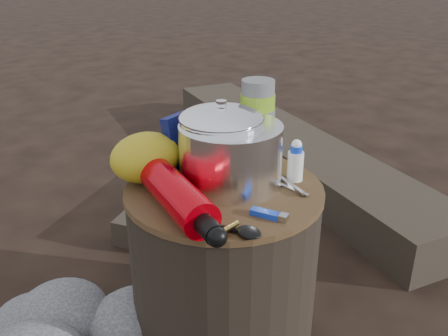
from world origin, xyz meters
TOP-DOWN VIEW (x-y plane):
  - ground at (0.00, 0.00)m, footprint 60.00×60.00m
  - stump at (0.00, 0.00)m, footprint 0.47×0.47m
  - log_main at (0.90, 0.71)m, footprint 0.71×1.97m
  - log_small at (0.46, 0.78)m, footprint 1.06×0.80m
  - foil_windscreen at (0.03, 0.01)m, footprint 0.24×0.24m
  - camping_pot at (0.01, 0.02)m, footprint 0.19×0.19m
  - fuel_bottle at (-0.15, -0.04)m, footprint 0.13×0.34m
  - thermos at (0.16, 0.07)m, footprint 0.09×0.09m
  - travel_mug at (0.12, 0.14)m, footprint 0.09×0.09m
  - stuff_sack at (-0.13, 0.14)m, footprint 0.17×0.14m
  - food_pouch at (-0.02, 0.15)m, footprint 0.12×0.06m
  - lighter at (-0.01, -0.16)m, footprint 0.05×0.08m
  - pot_grabber at (0.12, -0.09)m, footprint 0.03×0.12m
  - spork at (-0.13, -0.13)m, footprint 0.13×0.16m
  - squeeze_bottle at (0.16, -0.07)m, footprint 0.04×0.04m

SIDE VIEW (x-z plane):
  - ground at x=0.00m, z-range 0.00..0.00m
  - log_small at x=0.46m, z-range 0.00..0.09m
  - log_main at x=0.90m, z-range 0.00..0.16m
  - stump at x=0.00m, z-range 0.00..0.43m
  - pot_grabber at x=0.12m, z-range 0.43..0.44m
  - spork at x=-0.13m, z-range 0.43..0.44m
  - lighter at x=-0.01m, z-range 0.43..0.45m
  - fuel_bottle at x=-0.15m, z-range 0.43..0.51m
  - squeeze_bottle at x=0.16m, z-range 0.43..0.52m
  - stuff_sack at x=-0.13m, z-range 0.43..0.55m
  - travel_mug at x=0.12m, z-range 0.43..0.57m
  - food_pouch at x=-0.02m, z-range 0.43..0.58m
  - foil_windscreen at x=0.03m, z-range 0.43..0.58m
  - camping_pot at x=0.01m, z-range 0.43..0.62m
  - thermos at x=0.16m, z-range 0.43..0.65m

